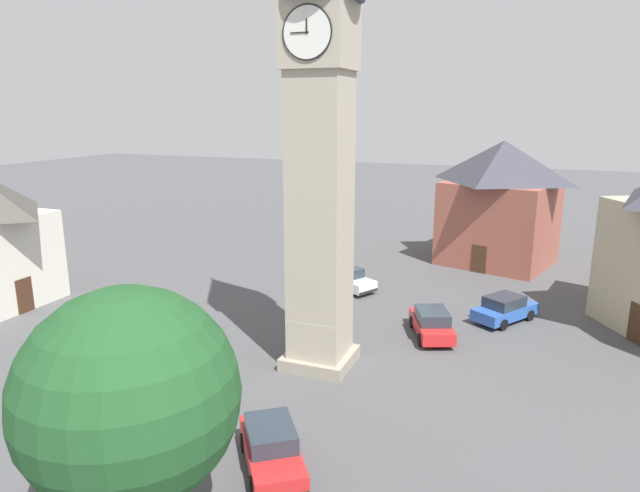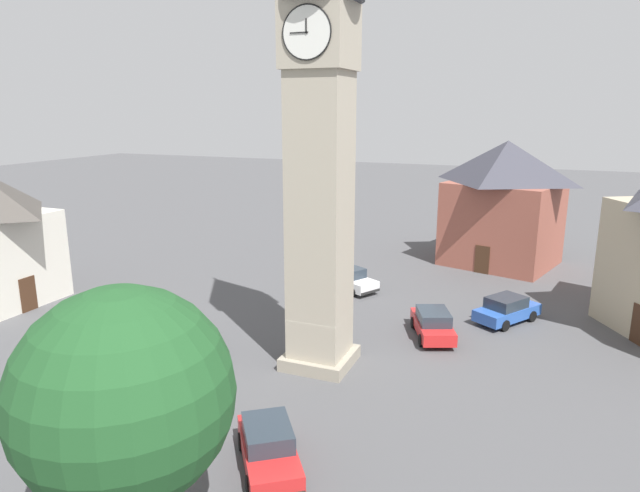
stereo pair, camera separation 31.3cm
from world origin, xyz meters
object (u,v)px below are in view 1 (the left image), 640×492
object	(u,v)px
car_blue_kerb	(432,323)
car_black_far	(505,309)
tree	(129,396)
lamp_post	(173,379)
clock_tower	(320,62)
road_sign	(209,394)
car_red_corner	(177,337)
car_silver_kerb	(347,279)
pedestrian	(312,314)
car_white_side	(271,447)
building_corner_back	(500,202)

from	to	relation	value
car_blue_kerb	car_black_far	world-z (taller)	same
tree	lamp_post	world-z (taller)	tree
clock_tower	road_sign	distance (m)	14.09
clock_tower	tree	world-z (taller)	clock_tower
lamp_post	car_red_corner	bearing A→B (deg)	-54.45
clock_tower	car_red_corner	world-z (taller)	clock_tower
car_black_far	tree	xyz separation A→B (m)	(8.10, 21.73, 3.99)
car_silver_kerb	car_black_far	bearing A→B (deg)	168.00
car_black_far	pedestrian	world-z (taller)	pedestrian
car_white_side	pedestrian	bearing A→B (deg)	-74.29
car_silver_kerb	car_red_corner	xyz separation A→B (m)	(4.72, 12.51, 0.00)
car_white_side	road_sign	size ratio (longest dim) A/B	1.55
car_blue_kerb	car_white_side	bearing A→B (deg)	77.33
road_sign	building_corner_back	bearing A→B (deg)	-104.84
car_black_far	car_white_side	bearing A→B (deg)	69.14
car_white_side	pedestrian	distance (m)	12.06
clock_tower	tree	xyz separation A→B (m)	(0.24, 12.72, -9.03)
building_corner_back	clock_tower	bearing A→B (deg)	73.79
car_white_side	road_sign	distance (m)	3.05
car_red_corner	car_white_side	world-z (taller)	same
pedestrian	road_sign	size ratio (longest dim) A/B	0.60
car_red_corner	tree	distance (m)	13.94
tree	lamp_post	size ratio (longest dim) A/B	1.46
car_blue_kerb	pedestrian	size ratio (longest dim) A/B	2.64
pedestrian	building_corner_back	bearing A→B (deg)	-114.30
car_red_corner	road_sign	distance (m)	8.50
pedestrian	building_corner_back	distance (m)	20.46
pedestrian	clock_tower	bearing A→B (deg)	117.75
clock_tower	car_red_corner	size ratio (longest dim) A/B	5.30
car_blue_kerb	building_corner_back	world-z (taller)	building_corner_back
car_white_side	clock_tower	bearing A→B (deg)	-80.31
car_red_corner	tree	size ratio (longest dim) A/B	0.58
road_sign	car_blue_kerb	bearing A→B (deg)	-114.38
car_silver_kerb	building_corner_back	distance (m)	14.48
car_blue_kerb	car_red_corner	bearing A→B (deg)	29.67
car_red_corner	car_silver_kerb	bearing A→B (deg)	-110.66
car_black_far	building_corner_back	distance (m)	13.63
clock_tower	lamp_post	distance (m)	14.04
clock_tower	car_blue_kerb	xyz separation A→B (m)	(-4.35, -5.26, -13.02)
clock_tower	road_sign	world-z (taller)	clock_tower
lamp_post	tree	bearing A→B (deg)	108.88
clock_tower	lamp_post	world-z (taller)	clock_tower
car_black_far	building_corner_back	bearing A→B (deg)	-83.45
car_white_side	lamp_post	distance (m)	4.11
pedestrian	car_blue_kerb	bearing A→B (deg)	-165.14
car_red_corner	road_sign	world-z (taller)	road_sign
building_corner_back	lamp_post	size ratio (longest dim) A/B	1.86
car_red_corner	building_corner_back	xyz separation A→B (m)	(-13.55, -23.22, 4.13)
clock_tower	car_black_far	world-z (taller)	clock_tower
car_blue_kerb	car_red_corner	distance (m)	13.27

